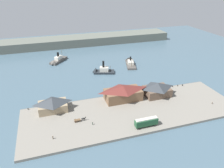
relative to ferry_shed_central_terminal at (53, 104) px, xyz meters
name	(u,v)px	position (x,y,z in m)	size (l,w,h in m)	color
ground_plane	(119,93)	(38.70, 9.29, -4.73)	(320.00, 320.00, 0.00)	#476070
quay_promenade	(133,112)	(38.70, -12.71, -4.13)	(110.00, 36.00, 1.20)	gray
seawall_edge	(121,95)	(38.70, 5.69, -4.23)	(110.00, 0.80, 1.00)	#666159
ferry_shed_central_terminal	(53,104)	(0.00, 0.00, 0.00)	(14.35, 9.78, 6.95)	#998466
ferry_shed_customs_shed	(123,93)	(37.71, -0.45, 0.65)	(20.22, 10.81, 8.24)	brown
ferry_shed_west_terminal	(157,89)	(57.77, -1.81, 0.48)	(14.38, 11.21, 7.90)	brown
street_tram	(146,122)	(39.31, -26.49, -1.02)	(10.70, 2.85, 4.30)	#1E4C2D
horse_cart	(80,120)	(11.20, -13.45, -2.60)	(5.76, 1.47, 1.87)	brown
pedestrian_near_west_shed	(53,137)	(-1.69, -22.40, -2.74)	(0.43, 0.43, 1.74)	#6B5B4C
pedestrian_walking_west	(93,123)	(16.38, -17.94, -2.78)	(0.41, 0.41, 1.64)	#3D4C42
pedestrian_near_east_shed	(212,103)	(81.47, -19.64, -2.84)	(0.37, 0.37, 1.51)	#6B5B4C
mooring_post_east	(178,85)	(75.82, 4.40, -3.08)	(0.44, 0.44, 0.90)	black
mooring_post_west	(172,86)	(72.07, 4.25, -3.08)	(0.44, 0.44, 0.90)	black
mooring_post_center_east	(182,85)	(78.92, 3.82, -3.08)	(0.44, 0.44, 0.90)	black
mooring_post_center_west	(28,109)	(-12.30, 4.32, -3.08)	(0.44, 0.44, 0.90)	black
ferry_approaching_east	(130,63)	(63.11, 51.93, -3.63)	(11.74, 22.42, 8.87)	#514C47
ferry_departing_north	(101,71)	(36.48, 41.63, -3.28)	(17.08, 10.81, 11.26)	#23282D
ferry_moored_east	(57,61)	(7.95, 72.82, -3.21)	(16.42, 18.78, 9.41)	#514C47
far_headland	(84,40)	(38.70, 119.29, -0.73)	(180.00, 24.00, 8.00)	#60665B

